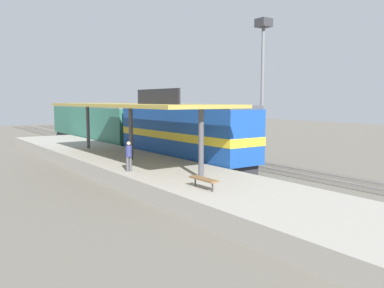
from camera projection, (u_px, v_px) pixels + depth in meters
name	position (u px, v px, depth m)	size (l,w,h in m)	color
ground_plane	(208.00, 164.00, 30.92)	(120.00, 120.00, 0.00)	#666056
track_near	(187.00, 166.00, 29.77)	(3.20, 110.00, 0.16)	#565249
track_far	(233.00, 160.00, 32.41)	(3.20, 110.00, 0.16)	#565249
platform	(131.00, 166.00, 27.09)	(6.00, 44.00, 0.90)	#9E998E
station_canopy	(131.00, 106.00, 26.56)	(5.20, 18.00, 4.70)	#47474C
platform_bench	(204.00, 179.00, 18.00)	(0.44, 1.70, 0.50)	#333338
locomotive	(182.00, 134.00, 29.97)	(2.93, 14.43, 4.44)	#28282D
passenger_carriage_single	(93.00, 124.00, 44.59)	(2.90, 20.00, 4.24)	#28282D
light_mast	(263.00, 59.00, 33.32)	(1.10, 1.10, 11.70)	slate
person_waiting	(129.00, 155.00, 22.43)	(0.34, 0.34, 1.71)	#4C4C51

